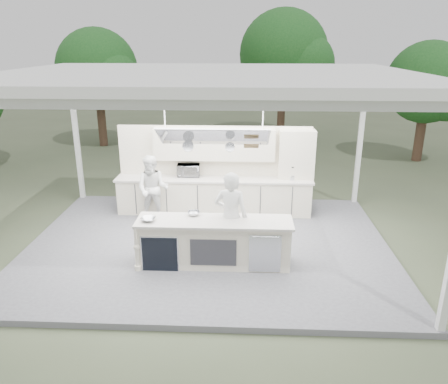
{
  "coord_description": "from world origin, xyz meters",
  "views": [
    {
      "loc": [
        0.76,
        -8.84,
        4.43
      ],
      "look_at": [
        0.33,
        0.4,
        1.21
      ],
      "focal_mm": 35.0,
      "sensor_mm": 36.0,
      "label": 1
    }
  ],
  "objects_px": {
    "back_counter": "(214,195)",
    "sous_chef": "(153,189)",
    "head_chef": "(231,217)",
    "demo_island": "(213,242)"
  },
  "relations": [
    {
      "from": "back_counter",
      "to": "sous_chef",
      "type": "distance_m",
      "value": 1.64
    },
    {
      "from": "back_counter",
      "to": "head_chef",
      "type": "xyz_separation_m",
      "value": [
        0.52,
        -2.6,
        0.47
      ]
    },
    {
      "from": "head_chef",
      "to": "back_counter",
      "type": "bearing_deg",
      "value": -67.81
    },
    {
      "from": "head_chef",
      "to": "sous_chef",
      "type": "bearing_deg",
      "value": -33.97
    },
    {
      "from": "demo_island",
      "to": "sous_chef",
      "type": "bearing_deg",
      "value": 126.99
    },
    {
      "from": "back_counter",
      "to": "demo_island",
      "type": "bearing_deg",
      "value": -86.37
    },
    {
      "from": "head_chef",
      "to": "demo_island",
      "type": "bearing_deg",
      "value": 42.56
    },
    {
      "from": "head_chef",
      "to": "sous_chef",
      "type": "relative_size",
      "value": 1.13
    },
    {
      "from": "demo_island",
      "to": "sous_chef",
      "type": "height_order",
      "value": "sous_chef"
    },
    {
      "from": "head_chef",
      "to": "sous_chef",
      "type": "height_order",
      "value": "head_chef"
    }
  ]
}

